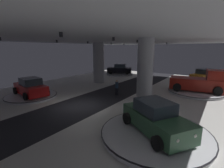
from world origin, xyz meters
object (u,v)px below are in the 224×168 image
display_platform_near_right (155,133)px  display_platform_deep_left (119,74)px  display_platform_deep_right (203,82)px  display_car_deep_right (204,76)px  column_right (145,74)px  pickup_truck_far_right (200,82)px  column_left (99,63)px  visitor_walking_near (117,86)px  display_platform_near_left (31,96)px  display_car_near_left (31,87)px  display_car_near_right (155,118)px  display_car_deep_left (120,69)px  display_platform_far_right (196,92)px

display_platform_near_right → display_platform_deep_left: 20.97m
display_platform_deep_right → display_car_deep_right: bearing=70.0°
display_platform_deep_right → display_platform_near_right: bearing=-91.6°
column_right → display_platform_deep_right: bearing=77.9°
column_right → pickup_truck_far_right: 8.13m
column_right → column_left: bearing=148.4°
display_platform_deep_right → visitor_walking_near: 13.51m
display_platform_near_left → display_platform_deep_left: size_ratio=1.02×
display_platform_deep_right → display_car_deep_right: size_ratio=1.00×
display_car_near_left → display_car_near_right: (12.56, -0.17, 0.04)m
column_right → display_platform_near_left: 11.19m
column_right → pickup_truck_far_right: (3.16, 7.33, -1.56)m
display_car_near_left → display_platform_deep_right: bearing=52.7°
display_platform_near_left → display_platform_deep_right: size_ratio=1.04×
display_platform_near_left → display_platform_deep_right: bearing=52.7°
visitor_walking_near → display_platform_deep_left: bearing=120.7°
display_platform_deep_left → display_car_deep_right: (13.20, 0.70, 0.87)m
display_platform_near_left → display_car_deep_right: display_car_deep_right is taller
column_left → display_platform_deep_right: bearing=32.2°
column_left → display_car_deep_left: bearing=97.4°
pickup_truck_far_right → visitor_walking_near: (-6.89, -5.62, -0.28)m
display_car_near_left → display_platform_near_right: 12.61m
display_car_deep_left → display_car_deep_right: size_ratio=1.00×
display_platform_far_right → display_car_deep_right: size_ratio=1.24×
display_platform_near_left → display_platform_deep_right: (13.11, 17.18, 0.01)m
display_car_near_right → visitor_walking_near: bearing=137.4°
display_platform_near_left → visitor_walking_near: visitor_walking_near is taller
pickup_truck_far_right → visitor_walking_near: bearing=-140.8°
display_platform_near_right → display_car_deep_right: size_ratio=1.30×
column_right → display_platform_deep_left: size_ratio=1.17×
display_platform_deep_left → display_car_deep_right: size_ratio=1.03×
display_car_near_left → pickup_truck_far_right: size_ratio=0.80×
display_car_near_right → display_car_deep_left: bearing=127.1°
display_platform_far_right → display_platform_deep_right: display_platform_deep_right is taller
pickup_truck_far_right → display_platform_deep_right: size_ratio=1.22×
display_platform_near_left → pickup_truck_far_right: size_ratio=0.85×
display_platform_deep_left → display_car_deep_left: (0.03, 0.01, 0.89)m
column_left → display_car_deep_left: size_ratio=1.20×
column_right → display_car_near_right: size_ratio=1.22×
column_left → pickup_truck_far_right: bearing=7.2°
column_left → display_platform_deep_right: (12.25, 7.71, -2.60)m
display_platform_deep_right → display_car_deep_right: display_car_deep_right is taller
display_car_near_left → display_platform_deep_left: bearing=90.4°
column_left → display_car_deep_left: column_left is taller
display_platform_deep_left → display_car_deep_right: 13.25m
column_left → visitor_walking_near: bearing=-35.7°
display_platform_near_left → display_car_deep_left: bearing=90.2°
display_platform_near_left → display_platform_near_right: (12.61, -0.19, 0.02)m
column_left → display_platform_far_right: size_ratio=0.97×
column_right → display_platform_deep_left: column_right is taller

